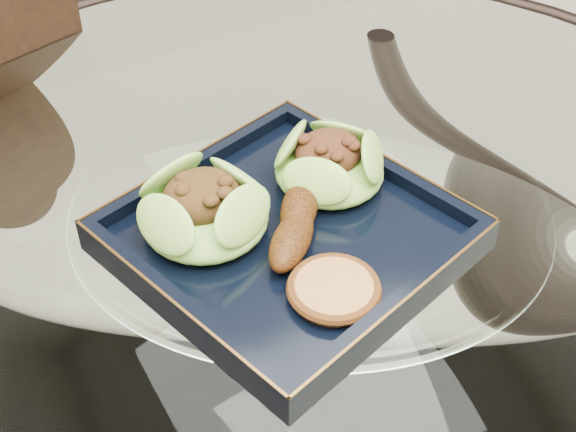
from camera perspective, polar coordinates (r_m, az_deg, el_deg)
dining_table at (r=0.87m, az=1.31°, el=-9.41°), size 1.13×1.13×0.77m
dining_chair at (r=1.09m, az=-17.92°, el=-3.46°), size 0.51×0.51×0.96m
navy_plate at (r=0.73m, az=-0.00°, el=-1.74°), size 0.33×0.33×0.02m
lettuce_wrap_left at (r=0.72m, az=-5.95°, el=0.27°), size 0.12×0.12×0.04m
lettuce_wrap_right at (r=0.77m, az=2.98°, el=3.55°), size 0.13×0.13×0.04m
roasted_plantain at (r=0.73m, az=0.81°, el=0.58°), size 0.13×0.14×0.03m
crumb_patty at (r=0.67m, az=3.28°, el=-5.29°), size 0.07×0.07×0.01m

